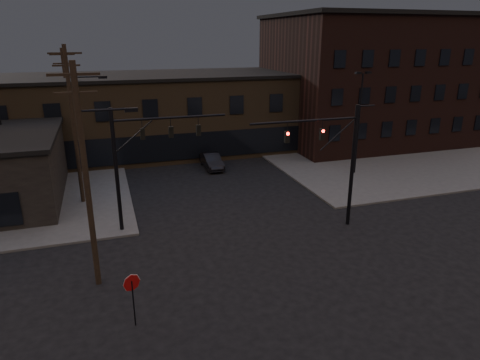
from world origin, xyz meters
name	(u,v)px	position (x,y,z in m)	size (l,w,h in m)	color
ground	(286,273)	(0.00, 0.00, 0.00)	(140.00, 140.00, 0.00)	black
sidewalk_ne	(384,146)	(22.00, 22.00, 0.07)	(30.00, 30.00, 0.15)	#474744
building_row	(184,113)	(0.00, 28.00, 4.00)	(40.00, 12.00, 8.00)	#483926
building_right	(370,81)	(22.00, 26.00, 7.00)	(22.00, 16.00, 14.00)	black
traffic_signal_near	(338,154)	(5.36, 4.50, 4.93)	(7.12, 0.24, 8.00)	black
traffic_signal_far	(136,155)	(-6.72, 8.00, 5.01)	(7.12, 0.24, 8.00)	black
stop_sign	(132,288)	(-8.00, -1.99, 1.84)	(0.72, 0.33, 2.48)	black
utility_pole_near	(87,174)	(-9.43, 2.00, 5.87)	(3.70, 0.28, 11.00)	black
utility_pole_mid	(74,123)	(-10.44, 14.00, 6.13)	(3.70, 0.28, 11.50)	black
utility_pole_far	(68,104)	(-11.50, 26.00, 5.78)	(2.20, 0.28, 11.00)	black
lot_light_a	(360,114)	(13.00, 14.00, 5.51)	(1.50, 0.28, 9.14)	black
lot_light_b	(383,103)	(19.00, 19.00, 5.51)	(1.50, 0.28, 9.14)	black
parked_car_lot_a	(356,142)	(17.92, 21.59, 0.95)	(1.88, 4.67, 1.59)	black
parked_car_lot_b	(378,144)	(19.80, 20.25, 0.83)	(1.91, 4.69, 1.36)	silver
car_crossing	(212,161)	(1.02, 19.82, 0.71)	(1.50, 4.29, 1.41)	black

